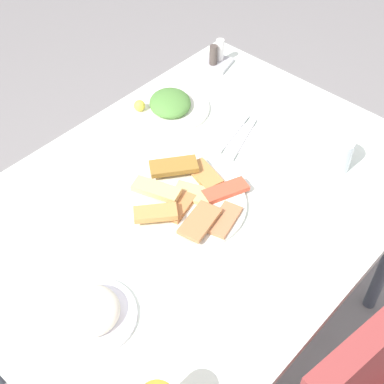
{
  "coord_description": "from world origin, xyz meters",
  "views": [
    {
      "loc": [
        0.7,
        0.63,
        1.76
      ],
      "look_at": [
        0.01,
        0.0,
        0.77
      ],
      "focal_mm": 51.23,
      "sensor_mm": 36.0,
      "label": 1
    }
  ],
  "objects_px": {
    "pide_platter": "(187,200)",
    "fork": "(233,133)",
    "drinking_glass": "(337,154)",
    "paper_napkin": "(237,137)",
    "dining_table": "(195,216)",
    "salad_plate_rice": "(91,312)",
    "condiment_caddy": "(217,58)",
    "spoon": "(242,139)",
    "salad_plate_greens": "(169,105)"
  },
  "relations": [
    {
      "from": "salad_plate_rice",
      "to": "spoon",
      "type": "bearing_deg",
      "value": -169.47
    },
    {
      "from": "salad_plate_greens",
      "to": "paper_napkin",
      "type": "distance_m",
      "value": 0.23
    },
    {
      "from": "pide_platter",
      "to": "condiment_caddy",
      "type": "distance_m",
      "value": 0.62
    },
    {
      "from": "pide_platter",
      "to": "paper_napkin",
      "type": "xyz_separation_m",
      "value": [
        -0.28,
        -0.07,
        -0.01
      ]
    },
    {
      "from": "dining_table",
      "to": "condiment_caddy",
      "type": "relative_size",
      "value": 10.98
    },
    {
      "from": "condiment_caddy",
      "to": "salad_plate_greens",
      "type": "bearing_deg",
      "value": 10.56
    },
    {
      "from": "pide_platter",
      "to": "fork",
      "type": "height_order",
      "value": "pide_platter"
    },
    {
      "from": "drinking_glass",
      "to": "paper_napkin",
      "type": "relative_size",
      "value": 0.74
    },
    {
      "from": "salad_plate_rice",
      "to": "salad_plate_greens",
      "type": "bearing_deg",
      "value": -149.04
    },
    {
      "from": "drinking_glass",
      "to": "spoon",
      "type": "relative_size",
      "value": 0.49
    },
    {
      "from": "condiment_caddy",
      "to": "drinking_glass",
      "type": "bearing_deg",
      "value": 74.4
    },
    {
      "from": "salad_plate_rice",
      "to": "fork",
      "type": "distance_m",
      "value": 0.67
    },
    {
      "from": "dining_table",
      "to": "salad_plate_rice",
      "type": "xyz_separation_m",
      "value": [
        0.4,
        0.07,
        0.1
      ]
    },
    {
      "from": "dining_table",
      "to": "salad_plate_rice",
      "type": "bearing_deg",
      "value": 10.31
    },
    {
      "from": "salad_plate_greens",
      "to": "drinking_glass",
      "type": "bearing_deg",
      "value": 103.75
    },
    {
      "from": "dining_table",
      "to": "condiment_caddy",
      "type": "bearing_deg",
      "value": -144.46
    },
    {
      "from": "salad_plate_rice",
      "to": "drinking_glass",
      "type": "distance_m",
      "value": 0.75
    },
    {
      "from": "fork",
      "to": "condiment_caddy",
      "type": "bearing_deg",
      "value": -144.45
    },
    {
      "from": "dining_table",
      "to": "condiment_caddy",
      "type": "distance_m",
      "value": 0.6
    },
    {
      "from": "drinking_glass",
      "to": "fork",
      "type": "relative_size",
      "value": 0.5
    },
    {
      "from": "drinking_glass",
      "to": "salad_plate_greens",
      "type": "bearing_deg",
      "value": -76.25
    },
    {
      "from": "dining_table",
      "to": "salad_plate_rice",
      "type": "relative_size",
      "value": 6.36
    },
    {
      "from": "pide_platter",
      "to": "fork",
      "type": "bearing_deg",
      "value": -162.88
    },
    {
      "from": "pide_platter",
      "to": "condiment_caddy",
      "type": "xyz_separation_m",
      "value": [
        -0.52,
        -0.35,
        0.01
      ]
    },
    {
      "from": "drinking_glass",
      "to": "paper_napkin",
      "type": "bearing_deg",
      "value": -72.85
    },
    {
      "from": "paper_napkin",
      "to": "dining_table",
      "type": "bearing_deg",
      "value": 14.79
    },
    {
      "from": "pide_platter",
      "to": "paper_napkin",
      "type": "bearing_deg",
      "value": -166.28
    },
    {
      "from": "dining_table",
      "to": "fork",
      "type": "bearing_deg",
      "value": -161.44
    },
    {
      "from": "drinking_glass",
      "to": "fork",
      "type": "bearing_deg",
      "value": -73.88
    },
    {
      "from": "salad_plate_greens",
      "to": "paper_napkin",
      "type": "height_order",
      "value": "salad_plate_greens"
    },
    {
      "from": "dining_table",
      "to": "salad_plate_greens",
      "type": "relative_size",
      "value": 5.19
    },
    {
      "from": "salad_plate_rice",
      "to": "dining_table",
      "type": "bearing_deg",
      "value": -169.69
    },
    {
      "from": "salad_plate_rice",
      "to": "paper_napkin",
      "type": "xyz_separation_m",
      "value": [
        -0.65,
        -0.14,
        -0.02
      ]
    },
    {
      "from": "salad_plate_greens",
      "to": "condiment_caddy",
      "type": "relative_size",
      "value": 2.12
    },
    {
      "from": "paper_napkin",
      "to": "spoon",
      "type": "xyz_separation_m",
      "value": [
        0.0,
        0.02,
        0.0
      ]
    },
    {
      "from": "dining_table",
      "to": "paper_napkin",
      "type": "relative_size",
      "value": 9.79
    },
    {
      "from": "spoon",
      "to": "dining_table",
      "type": "bearing_deg",
      "value": -7.29
    },
    {
      "from": "salad_plate_greens",
      "to": "dining_table",
      "type": "bearing_deg",
      "value": 54.38
    },
    {
      "from": "pide_platter",
      "to": "condiment_caddy",
      "type": "relative_size",
      "value": 2.76
    },
    {
      "from": "condiment_caddy",
      "to": "paper_napkin",
      "type": "bearing_deg",
      "value": 50.13
    },
    {
      "from": "spoon",
      "to": "condiment_caddy",
      "type": "height_order",
      "value": "condiment_caddy"
    },
    {
      "from": "salad_plate_greens",
      "to": "spoon",
      "type": "bearing_deg",
      "value": 99.01
    },
    {
      "from": "salad_plate_greens",
      "to": "fork",
      "type": "xyz_separation_m",
      "value": [
        -0.04,
        0.21,
        -0.01
      ]
    },
    {
      "from": "spoon",
      "to": "fork",
      "type": "bearing_deg",
      "value": -108.17
    },
    {
      "from": "salad_plate_rice",
      "to": "paper_napkin",
      "type": "distance_m",
      "value": 0.67
    },
    {
      "from": "paper_napkin",
      "to": "spoon",
      "type": "height_order",
      "value": "spoon"
    },
    {
      "from": "paper_napkin",
      "to": "condiment_caddy",
      "type": "relative_size",
      "value": 1.12
    },
    {
      "from": "fork",
      "to": "paper_napkin",
      "type": "bearing_deg",
      "value": 77.3
    },
    {
      "from": "salad_plate_greens",
      "to": "condiment_caddy",
      "type": "bearing_deg",
      "value": -169.44
    },
    {
      "from": "fork",
      "to": "salad_plate_rice",
      "type": "bearing_deg",
      "value": 0.85
    }
  ]
}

